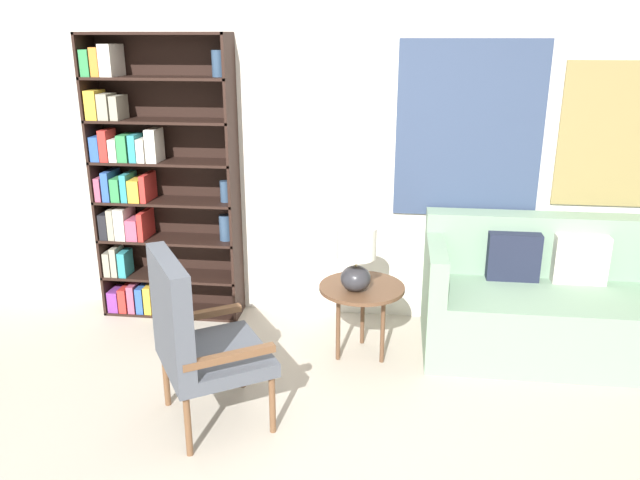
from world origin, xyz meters
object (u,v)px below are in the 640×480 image
object	(u,v)px
bookshelf	(148,184)
couch	(546,303)
side_table	(362,293)
armchair	(192,333)
table_lamp	(356,255)

from	to	relation	value
bookshelf	couch	xyz separation A→B (m)	(2.92, -0.26, -0.70)
couch	side_table	xyz separation A→B (m)	(-1.26, -0.26, 0.12)
side_table	armchair	bearing A→B (deg)	-133.43
armchair	table_lamp	xyz separation A→B (m)	(0.83, 0.84, 0.19)
armchair	side_table	world-z (taller)	armchair
bookshelf	side_table	xyz separation A→B (m)	(1.66, -0.52, -0.58)
side_table	table_lamp	bearing A→B (deg)	-115.44
bookshelf	couch	size ratio (longest dim) A/B	1.28
couch	table_lamp	xyz separation A→B (m)	(-1.30, -0.34, 0.42)
couch	armchair	bearing A→B (deg)	-151.08
side_table	table_lamp	distance (m)	0.31
armchair	side_table	xyz separation A→B (m)	(0.87, 0.92, -0.11)
bookshelf	couch	world-z (taller)	bookshelf
table_lamp	couch	bearing A→B (deg)	14.61
bookshelf	table_lamp	xyz separation A→B (m)	(1.62, -0.60, -0.28)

